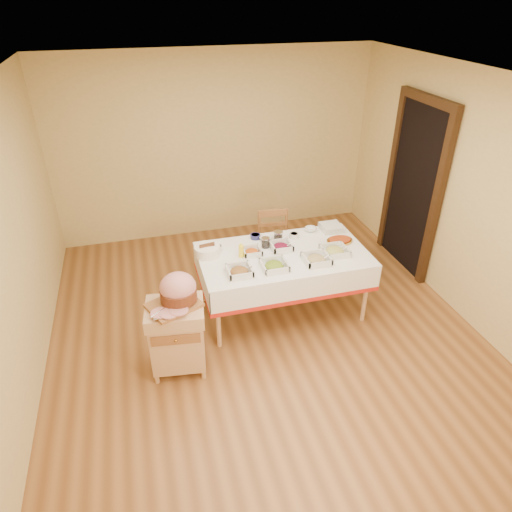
{
  "coord_description": "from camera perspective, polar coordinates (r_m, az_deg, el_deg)",
  "views": [
    {
      "loc": [
        -1.11,
        -3.72,
        3.27
      ],
      "look_at": [
        -0.04,
        0.2,
        0.84
      ],
      "focal_mm": 32.0,
      "sensor_mm": 36.0,
      "label": 1
    }
  ],
  "objects": [
    {
      "name": "room_shell",
      "position": [
        4.35,
        1.14,
        3.98
      ],
      "size": [
        5.0,
        5.0,
        5.0
      ],
      "color": "brown",
      "rests_on": "ground"
    },
    {
      "name": "doorway",
      "position": [
        6.08,
        19.17,
        8.36
      ],
      "size": [
        0.09,
        1.1,
        2.2
      ],
      "color": "black",
      "rests_on": "ground"
    },
    {
      "name": "dining_table",
      "position": [
        5.03,
        3.39,
        -1.27
      ],
      "size": [
        1.82,
        1.02,
        0.76
      ],
      "color": "tan",
      "rests_on": "ground"
    },
    {
      "name": "butcher_cart",
      "position": [
        4.43,
        -9.82,
        -9.55
      ],
      "size": [
        0.58,
        0.51,
        0.75
      ],
      "color": "tan",
      "rests_on": "ground"
    },
    {
      "name": "dining_chair",
      "position": [
        5.68,
        2.35,
        1.25
      ],
      "size": [
        0.43,
        0.42,
        0.9
      ],
      "color": "#935D30",
      "rests_on": "ground"
    },
    {
      "name": "ham_on_board",
      "position": [
        4.19,
        -9.78,
        -4.37
      ],
      "size": [
        0.47,
        0.45,
        0.31
      ],
      "color": "#935D30",
      "rests_on": "butcher_cart"
    },
    {
      "name": "serving_dish_a",
      "position": [
        4.57,
        -2.08,
        -1.91
      ],
      "size": [
        0.25,
        0.25,
        0.11
      ],
      "color": "silver",
      "rests_on": "dining_table"
    },
    {
      "name": "serving_dish_b",
      "position": [
        4.66,
        2.31,
        -1.21
      ],
      "size": [
        0.26,
        0.26,
        0.11
      ],
      "color": "silver",
      "rests_on": "dining_table"
    },
    {
      "name": "serving_dish_c",
      "position": [
        4.81,
        7.58,
        -0.39
      ],
      "size": [
        0.26,
        0.26,
        0.11
      ],
      "color": "silver",
      "rests_on": "dining_table"
    },
    {
      "name": "serving_dish_d",
      "position": [
        4.99,
        9.83,
        0.65
      ],
      "size": [
        0.27,
        0.27,
        0.1
      ],
      "color": "silver",
      "rests_on": "dining_table"
    },
    {
      "name": "serving_dish_e",
      "position": [
        4.91,
        -0.51,
        0.56
      ],
      "size": [
        0.2,
        0.2,
        0.09
      ],
      "color": "silver",
      "rests_on": "dining_table"
    },
    {
      "name": "serving_dish_f",
      "position": [
        5.0,
        3.17,
        1.2
      ],
      "size": [
        0.24,
        0.22,
        0.11
      ],
      "color": "silver",
      "rests_on": "dining_table"
    },
    {
      "name": "small_bowl_left",
      "position": [
        5.0,
        -4.88,
        1.03
      ],
      "size": [
        0.12,
        0.12,
        0.05
      ],
      "color": "silver",
      "rests_on": "dining_table"
    },
    {
      "name": "small_bowl_mid",
      "position": [
        5.22,
        -0.09,
        2.5
      ],
      "size": [
        0.12,
        0.12,
        0.05
      ],
      "color": "navy",
      "rests_on": "dining_table"
    },
    {
      "name": "small_bowl_right",
      "position": [
        5.25,
        4.76,
        2.6
      ],
      "size": [
        0.11,
        0.11,
        0.05
      ],
      "color": "silver",
      "rests_on": "dining_table"
    },
    {
      "name": "bowl_white_imported",
      "position": [
        5.21,
        1.22,
        2.32
      ],
      "size": [
        0.19,
        0.19,
        0.04
      ],
      "primitive_type": "imported",
      "rotation": [
        0.0,
        0.0,
        -0.32
      ],
      "color": "silver",
      "rests_on": "dining_table"
    },
    {
      "name": "bowl_small_imported",
      "position": [
        5.42,
        6.86,
        3.33
      ],
      "size": [
        0.14,
        0.14,
        0.04
      ],
      "primitive_type": "imported",
      "rotation": [
        0.0,
        0.0,
        0.01
      ],
      "color": "silver",
      "rests_on": "dining_table"
    },
    {
      "name": "preserve_jar_left",
      "position": [
        5.03,
        1.19,
        1.64
      ],
      "size": [
        0.09,
        0.09,
        0.12
      ],
      "color": "silver",
      "rests_on": "dining_table"
    },
    {
      "name": "preserve_jar_right",
      "position": [
        5.14,
        2.79,
        2.36
      ],
      "size": [
        0.1,
        0.1,
        0.13
      ],
      "color": "silver",
      "rests_on": "dining_table"
    },
    {
      "name": "mustard_bottle",
      "position": [
        4.84,
        -1.87,
        0.7
      ],
      "size": [
        0.05,
        0.05,
        0.17
      ],
      "color": "yellow",
      "rests_on": "dining_table"
    },
    {
      "name": "bread_basket",
      "position": [
        4.91,
        -6.11,
        0.7
      ],
      "size": [
        0.28,
        0.28,
        0.12
      ],
      "color": "white",
      "rests_on": "dining_table"
    },
    {
      "name": "plate_stack",
      "position": [
        5.47,
        9.35,
        3.54
      ],
      "size": [
        0.24,
        0.24,
        0.07
      ],
      "color": "silver",
      "rests_on": "dining_table"
    },
    {
      "name": "brass_platter",
      "position": [
        5.23,
        10.41,
        1.92
      ],
      "size": [
        0.3,
        0.22,
        0.04
      ],
      "color": "#B89033",
      "rests_on": "dining_table"
    }
  ]
}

